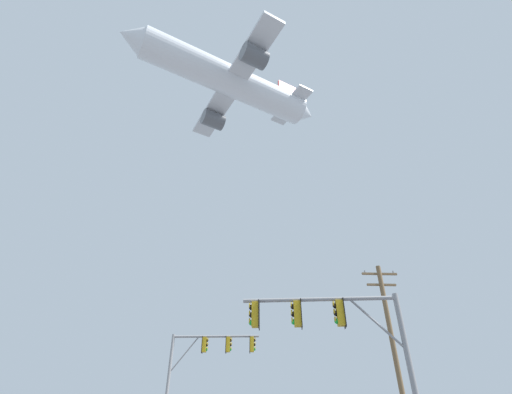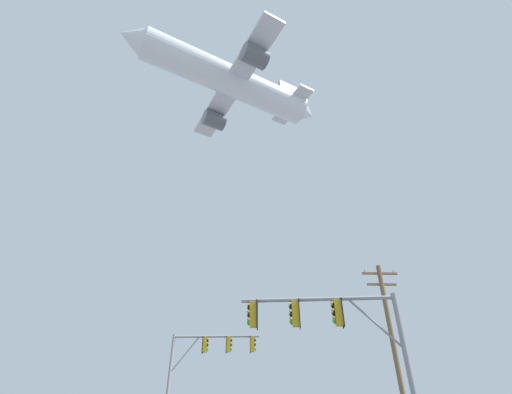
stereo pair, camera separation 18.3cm
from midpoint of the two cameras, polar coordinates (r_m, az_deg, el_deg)
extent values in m
cylinder|color=gray|center=(14.45, 22.88, -24.42)|extent=(0.20, 0.20, 5.56)
cylinder|color=gray|center=(14.43, 9.41, -15.55)|extent=(5.68, 0.80, 0.15)
cylinder|color=gray|center=(14.52, 18.01, -18.26)|extent=(1.77, 0.28, 1.85)
cube|color=gold|center=(14.26, -0.50, -17.96)|extent=(0.29, 0.35, 0.90)
cylinder|color=gold|center=(14.40, -0.49, -16.00)|extent=(0.05, 0.05, 0.12)
cube|color=black|center=(14.25, 0.09, -17.95)|extent=(0.08, 0.46, 1.04)
sphere|color=black|center=(14.35, -1.10, -16.93)|extent=(0.20, 0.20, 0.20)
cylinder|color=gold|center=(14.37, -1.36, -16.70)|extent=(0.06, 0.21, 0.21)
sphere|color=black|center=(14.27, -1.11, -18.01)|extent=(0.20, 0.20, 0.20)
cylinder|color=gold|center=(14.29, -1.38, -17.78)|extent=(0.06, 0.21, 0.21)
sphere|color=green|center=(14.20, -1.12, -19.10)|extent=(0.20, 0.20, 0.20)
cylinder|color=gold|center=(14.22, -1.40, -18.87)|extent=(0.06, 0.21, 0.21)
cube|color=gold|center=(14.23, 6.13, -17.76)|extent=(0.29, 0.35, 0.90)
cylinder|color=gold|center=(14.37, 6.00, -15.79)|extent=(0.05, 0.05, 0.12)
cube|color=black|center=(14.24, 6.72, -17.73)|extent=(0.08, 0.46, 1.04)
sphere|color=black|center=(14.30, 5.45, -16.74)|extent=(0.20, 0.20, 0.20)
cylinder|color=gold|center=(14.31, 5.17, -16.52)|extent=(0.06, 0.21, 0.21)
sphere|color=black|center=(14.22, 5.52, -17.82)|extent=(0.20, 0.20, 0.20)
cylinder|color=gold|center=(14.24, 5.23, -17.60)|extent=(0.06, 0.21, 0.21)
sphere|color=green|center=(14.16, 5.58, -18.92)|extent=(0.20, 0.20, 0.20)
cylinder|color=gold|center=(14.17, 5.29, -18.70)|extent=(0.06, 0.21, 0.21)
cube|color=gold|center=(14.37, 12.68, -17.33)|extent=(0.29, 0.35, 0.90)
cylinder|color=gold|center=(14.51, 12.43, -15.40)|extent=(0.05, 0.05, 0.12)
cube|color=black|center=(14.39, 13.25, -17.28)|extent=(0.08, 0.46, 1.04)
sphere|color=black|center=(14.42, 11.95, -16.35)|extent=(0.20, 0.20, 0.20)
cylinder|color=gold|center=(14.43, 11.66, -16.14)|extent=(0.06, 0.21, 0.21)
sphere|color=black|center=(14.35, 12.08, -17.42)|extent=(0.20, 0.20, 0.20)
cylinder|color=gold|center=(14.36, 11.79, -17.21)|extent=(0.06, 0.21, 0.21)
sphere|color=green|center=(14.28, 12.22, -18.50)|extent=(0.20, 0.20, 0.20)
cylinder|color=gold|center=(14.29, 11.92, -18.29)|extent=(0.06, 0.21, 0.21)
cylinder|color=gray|center=(26.24, -13.97, -27.35)|extent=(0.20, 0.20, 6.68)
cylinder|color=gray|center=(26.14, -6.49, -20.89)|extent=(5.72, 0.58, 0.15)
cylinder|color=gray|center=(26.29, -11.36, -23.01)|extent=(1.78, 0.21, 2.24)
cube|color=gold|center=(25.82, -0.86, -22.12)|extent=(0.28, 0.34, 0.90)
cylinder|color=gold|center=(25.92, -0.85, -21.01)|extent=(0.05, 0.05, 0.12)
cube|color=black|center=(25.83, -1.19, -22.12)|extent=(0.06, 0.46, 1.04)
sphere|color=black|center=(25.87, -0.51, -21.53)|extent=(0.20, 0.20, 0.20)
cylinder|color=gold|center=(25.88, -0.35, -21.40)|extent=(0.06, 0.21, 0.21)
sphere|color=black|center=(25.82, -0.51, -22.14)|extent=(0.20, 0.20, 0.20)
cylinder|color=gold|center=(25.82, -0.35, -22.01)|extent=(0.06, 0.21, 0.21)
sphere|color=green|center=(25.77, -0.51, -22.75)|extent=(0.20, 0.20, 0.20)
cylinder|color=gold|center=(25.77, -0.36, -22.62)|extent=(0.06, 0.21, 0.21)
cube|color=gold|center=(25.94, -4.61, -22.08)|extent=(0.28, 0.34, 0.90)
cylinder|color=gold|center=(26.04, -4.56, -20.97)|extent=(0.05, 0.05, 0.12)
cube|color=black|center=(25.96, -4.94, -22.07)|extent=(0.06, 0.46, 1.04)
sphere|color=black|center=(25.98, -4.24, -21.50)|extent=(0.20, 0.20, 0.20)
cylinder|color=gold|center=(25.98, -4.08, -21.37)|extent=(0.06, 0.21, 0.21)
sphere|color=black|center=(25.93, -4.27, -22.11)|extent=(0.20, 0.20, 0.20)
cylinder|color=gold|center=(25.93, -4.11, -21.98)|extent=(0.06, 0.21, 0.21)
sphere|color=green|center=(25.88, -4.29, -22.71)|extent=(0.20, 0.20, 0.20)
cylinder|color=gold|center=(25.88, -4.13, -22.59)|extent=(0.06, 0.21, 0.21)
cube|color=gold|center=(26.15, -8.31, -21.95)|extent=(0.28, 0.34, 0.90)
cylinder|color=gold|center=(26.25, -8.22, -20.86)|extent=(0.05, 0.05, 0.12)
cube|color=black|center=(26.18, -8.64, -21.93)|extent=(0.06, 0.46, 1.04)
sphere|color=black|center=(26.18, -7.93, -21.39)|extent=(0.20, 0.20, 0.20)
cylinder|color=gold|center=(26.18, -7.77, -21.26)|extent=(0.06, 0.21, 0.21)
sphere|color=black|center=(26.13, -7.98, -21.99)|extent=(0.20, 0.20, 0.20)
cylinder|color=gold|center=(26.13, -7.81, -21.86)|extent=(0.06, 0.21, 0.21)
sphere|color=green|center=(26.08, -8.03, -22.59)|extent=(0.20, 0.20, 0.20)
cylinder|color=gold|center=(26.08, -7.86, -22.47)|extent=(0.06, 0.21, 0.21)
cylinder|color=brown|center=(23.27, 20.61, -21.63)|extent=(0.28, 0.28, 9.97)
cube|color=brown|center=(24.40, 18.57, -11.36)|extent=(2.20, 0.12, 0.12)
cube|color=brown|center=(24.17, 18.86, -12.89)|extent=(1.80, 0.12, 0.12)
cylinder|color=gray|center=(24.14, 16.48, -11.19)|extent=(0.10, 0.10, 0.18)
cylinder|color=gray|center=(24.77, 20.50, -11.00)|extent=(0.10, 0.10, 0.18)
cylinder|color=white|center=(55.33, -4.53, 17.86)|extent=(24.08, 15.15, 4.40)
cone|color=white|center=(53.64, -19.03, 22.62)|extent=(4.60, 5.10, 4.18)
cone|color=white|center=(60.15, 7.55, 12.82)|extent=(4.15, 4.58, 3.74)
cube|color=silver|center=(55.00, -3.88, 17.16)|extent=(13.30, 22.23, 0.50)
cylinder|color=#595B60|center=(50.33, -0.41, 21.20)|extent=(4.07, 3.71, 2.48)
cylinder|color=#595B60|center=(58.18, -6.84, 11.94)|extent=(4.07, 3.71, 2.48)
cube|color=#B21E1E|center=(60.72, 5.09, 15.47)|extent=(3.59, 2.04, 5.23)
cube|color=silver|center=(59.31, 5.41, 14.04)|extent=(5.95, 8.48, 0.28)
camera|label=1|loc=(0.09, -90.20, 0.13)|focal=25.52mm
camera|label=2|loc=(0.09, 89.80, -0.13)|focal=25.52mm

